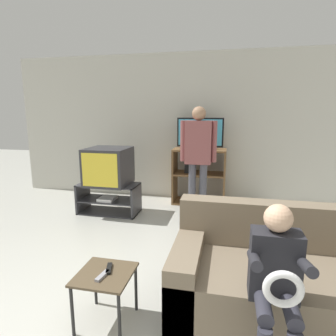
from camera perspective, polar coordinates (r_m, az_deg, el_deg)
The scene contains 11 objects.
wall_back at distance 5.13m, azimuth 2.90°, elevation 8.14°, with size 6.40×0.06×2.60m.
tv_stand at distance 4.58m, azimuth -11.91°, elevation -6.09°, with size 0.94×0.45×0.47m.
television_main at distance 4.44m, azimuth -11.99°, elevation 0.35°, with size 0.63×0.63×0.57m.
media_shelf at distance 4.91m, azimuth 6.31°, elevation -1.60°, with size 0.90×0.44×0.96m.
television_flat at distance 4.79m, azimuth 6.53°, elevation 6.82°, with size 0.78×0.20×0.53m.
snack_table at distance 2.29m, azimuth -12.65°, elevation -21.34°, with size 0.40×0.40×0.41m.
remote_control_black at distance 2.29m, azimuth -11.90°, elevation -19.36°, with size 0.04×0.14×0.02m, color black.
remote_control_white at distance 2.22m, azimuth -13.19°, elevation -20.51°, with size 0.04×0.14×0.02m, color gray.
couch at distance 2.54m, azimuth 23.92°, elevation -20.46°, with size 1.85×0.88×0.83m.
person_standing_adult at distance 4.14m, azimuth 6.15°, elevation 3.32°, with size 0.53×0.20×1.66m.
person_seated_child at distance 1.90m, azimuth 21.10°, elevation -19.98°, with size 0.33×0.43×1.04m.
Camera 1 is at (0.83, -1.26, 1.58)m, focal length 30.00 mm.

